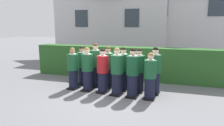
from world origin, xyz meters
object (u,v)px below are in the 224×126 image
at_px(student_front_row_1, 88,70).
at_px(student_rear_row_1, 96,66).
at_px(student_front_row_0, 73,69).
at_px(student_rear_row_2, 108,68).
at_px(student_front_row_4, 133,74).
at_px(student_rear_row_5, 155,72).
at_px(student_front_row_5, 150,77).
at_px(student_front_row_3, 117,73).
at_px(student_rear_row_0, 82,67).
at_px(student_rear_row_3, 123,70).
at_px(student_rear_row_4, 139,71).
at_px(student_in_red_blazer, 103,72).

distance_m(student_front_row_1, student_rear_row_1, 0.60).
height_order(student_front_row_0, student_rear_row_2, student_rear_row_2).
distance_m(student_front_row_4, student_rear_row_5, 0.88).
distance_m(student_front_row_5, student_rear_row_2, 1.85).
height_order(student_front_row_0, student_front_row_3, student_front_row_3).
distance_m(student_front_row_1, student_rear_row_0, 0.83).
bearing_deg(student_front_row_1, student_rear_row_3, 20.30).
xyz_separation_m(student_front_row_0, student_rear_row_2, (1.23, 0.52, 0.01)).
bearing_deg(student_front_row_1, student_front_row_5, -5.34).
bearing_deg(student_front_row_1, student_rear_row_1, 81.23).
distance_m(student_front_row_0, student_front_row_1, 0.61).
bearing_deg(student_rear_row_1, student_rear_row_3, -6.79).
xyz_separation_m(student_front_row_5, student_rear_row_0, (-2.82, 0.86, 0.02)).
bearing_deg(student_rear_row_1, student_front_row_1, -98.77).
height_order(student_front_row_1, student_rear_row_4, student_front_row_1).
height_order(student_rear_row_2, student_rear_row_5, student_rear_row_5).
xyz_separation_m(student_front_row_5, student_rear_row_4, (-0.47, 0.63, 0.02)).
relative_size(student_front_row_0, student_front_row_3, 0.96).
xyz_separation_m(student_rear_row_1, student_rear_row_4, (1.74, -0.18, -0.06)).
bearing_deg(student_front_row_4, student_rear_row_4, 80.27).
height_order(student_front_row_5, student_rear_row_5, student_rear_row_5).
bearing_deg(student_rear_row_4, student_rear_row_5, -4.09).
distance_m(student_rear_row_1, student_rear_row_3, 1.16).
xyz_separation_m(student_rear_row_2, student_rear_row_3, (0.62, -0.09, 0.00)).
bearing_deg(student_front_row_1, student_front_row_4, -6.51).
height_order(student_front_row_5, student_rear_row_4, student_rear_row_4).
xyz_separation_m(student_in_red_blazer, student_rear_row_4, (1.22, 0.46, -0.00)).
distance_m(student_in_red_blazer, student_rear_row_3, 0.81).
relative_size(student_front_row_4, student_rear_row_3, 1.03).
relative_size(student_front_row_1, student_rear_row_2, 1.01).
height_order(student_front_row_0, student_front_row_4, student_front_row_4).
relative_size(student_front_row_5, student_rear_row_5, 0.93).
height_order(student_front_row_4, student_rear_row_0, student_front_row_4).
relative_size(student_rear_row_3, student_rear_row_4, 1.01).
relative_size(student_front_row_4, student_rear_row_2, 1.03).
xyz_separation_m(student_front_row_1, student_rear_row_2, (0.62, 0.55, -0.01)).
xyz_separation_m(student_rear_row_4, student_rear_row_5, (0.56, -0.04, 0.03)).
height_order(student_rear_row_2, student_rear_row_4, student_rear_row_2).
relative_size(student_front_row_3, student_rear_row_3, 1.03).
relative_size(student_front_row_0, student_rear_row_3, 0.99).
xyz_separation_m(student_in_red_blazer, student_rear_row_5, (1.78, 0.42, 0.03)).
relative_size(student_rear_row_1, student_rear_row_5, 1.03).
height_order(student_rear_row_0, student_rear_row_1, student_rear_row_1).
height_order(student_front_row_5, student_rear_row_0, student_rear_row_0).
height_order(student_rear_row_3, student_rear_row_4, student_rear_row_3).
bearing_deg(student_rear_row_0, student_rear_row_3, -6.05).
relative_size(student_front_row_5, student_rear_row_0, 0.98).
height_order(student_rear_row_2, student_rear_row_3, same).
bearing_deg(student_in_red_blazer, student_front_row_0, 176.02).
distance_m(student_front_row_0, student_rear_row_0, 0.62).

